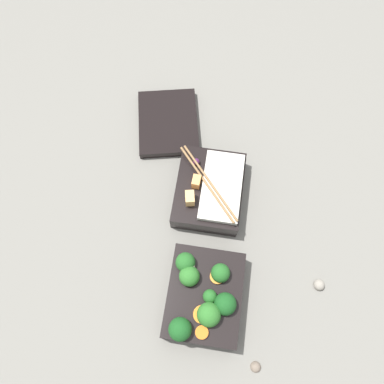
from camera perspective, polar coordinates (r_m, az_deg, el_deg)
ground_plane at (r=0.78m, az=1.36°, el=-8.38°), size 3.00×3.00×0.00m
bento_tray_vegetable at (r=0.73m, az=1.76°, el=-15.49°), size 0.18×0.14×0.08m
bento_tray_rice at (r=0.79m, az=2.54°, el=0.38°), size 0.17×0.14×0.07m
bento_lid at (r=0.89m, az=-3.66°, el=10.50°), size 0.20×0.17×0.02m
pebble_0 at (r=0.80m, az=18.79°, el=-13.26°), size 0.02×0.02×0.02m
pebble_1 at (r=0.76m, az=9.72°, el=-24.81°), size 0.02×0.02×0.02m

